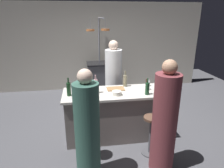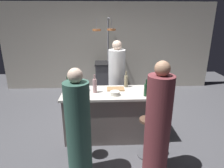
{
  "view_description": "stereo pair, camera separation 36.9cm",
  "coord_description": "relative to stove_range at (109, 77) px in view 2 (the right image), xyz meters",
  "views": [
    {
      "loc": [
        -0.53,
        -3.31,
        2.19
      ],
      "look_at": [
        0.0,
        0.15,
        1.0
      ],
      "focal_mm": 31.93,
      "sensor_mm": 36.0,
      "label": 1
    },
    {
      "loc": [
        -0.16,
        -3.34,
        2.19
      ],
      "look_at": [
        0.0,
        0.15,
        1.0
      ],
      "focal_mm": 31.93,
      "sensor_mm": 36.0,
      "label": 2
    }
  ],
  "objects": [
    {
      "name": "ground_plane",
      "position": [
        0.0,
        -2.45,
        -0.45
      ],
      "size": [
        9.0,
        9.0,
        0.0
      ],
      "primitive_type": "plane",
      "color": "#4C4C51"
    },
    {
      "name": "back_wall",
      "position": [
        0.0,
        0.4,
        0.85
      ],
      "size": [
        6.4,
        0.16,
        2.6
      ],
      "primitive_type": "cube",
      "color": "beige",
      "rests_on": "ground_plane"
    },
    {
      "name": "kitchen_island",
      "position": [
        0.0,
        -2.45,
        0.01
      ],
      "size": [
        1.8,
        0.72,
        0.9
      ],
      "color": "slate",
      "rests_on": "ground_plane"
    },
    {
      "name": "stove_range",
      "position": [
        0.0,
        0.0,
        0.0
      ],
      "size": [
        0.8,
        0.64,
        0.89
      ],
      "color": "#47474C",
      "rests_on": "ground_plane"
    },
    {
      "name": "chef",
      "position": [
        0.14,
        -1.61,
        0.35
      ],
      "size": [
        0.36,
        0.36,
        1.72
      ],
      "color": "white",
      "rests_on": "ground_plane"
    },
    {
      "name": "bar_stool_left",
      "position": [
        -0.51,
        -3.07,
        -0.07
      ],
      "size": [
        0.28,
        0.28,
        0.68
      ],
      "color": "#4C4C51",
      "rests_on": "ground_plane"
    },
    {
      "name": "guest_left",
      "position": [
        -0.5,
        -3.44,
        0.29
      ],
      "size": [
        0.34,
        0.34,
        1.6
      ],
      "color": "#33594C",
      "rests_on": "ground_plane"
    },
    {
      "name": "bar_stool_right",
      "position": [
        0.52,
        -3.07,
        -0.07
      ],
      "size": [
        0.28,
        0.28,
        0.68
      ],
      "color": "#4C4C51",
      "rests_on": "ground_plane"
    },
    {
      "name": "guest_right",
      "position": [
        0.58,
        -3.41,
        0.33
      ],
      "size": [
        0.35,
        0.35,
        1.67
      ],
      "color": "brown",
      "rests_on": "ground_plane"
    },
    {
      "name": "overhead_pot_rack",
      "position": [
        -0.05,
        -0.31,
        1.14
      ],
      "size": [
        0.55,
        1.33,
        2.17
      ],
      "color": "gray",
      "rests_on": "ground_plane"
    },
    {
      "name": "cutting_board",
      "position": [
        0.07,
        -2.32,
        0.46
      ],
      "size": [
        0.32,
        0.22,
        0.02
      ],
      "primitive_type": "cube",
      "color": "#997047",
      "rests_on": "kitchen_island"
    },
    {
      "name": "pepper_mill",
      "position": [
        0.63,
        -2.44,
        0.56
      ],
      "size": [
        0.05,
        0.05,
        0.21
      ],
      "primitive_type": "cylinder",
      "color": "#382319",
      "rests_on": "kitchen_island"
    },
    {
      "name": "wine_bottle_rose",
      "position": [
        -0.31,
        -2.46,
        0.58
      ],
      "size": [
        0.07,
        0.07,
        0.33
      ],
      "color": "#B78C8E",
      "rests_on": "kitchen_island"
    },
    {
      "name": "wine_bottle_green",
      "position": [
        0.56,
        -2.66,
        0.57
      ],
      "size": [
        0.07,
        0.07,
        0.29
      ],
      "color": "#193D23",
      "rests_on": "kitchen_island"
    },
    {
      "name": "wine_bottle_white",
      "position": [
        0.27,
        -2.18,
        0.57
      ],
      "size": [
        0.07,
        0.07,
        0.31
      ],
      "color": "gray",
      "rests_on": "kitchen_island"
    },
    {
      "name": "wine_bottle_red",
      "position": [
        -0.78,
        -2.51,
        0.58
      ],
      "size": [
        0.07,
        0.07,
        0.32
      ],
      "color": "#143319",
      "rests_on": "kitchen_island"
    },
    {
      "name": "wine_glass_by_chef",
      "position": [
        0.8,
        -2.6,
        0.56
      ],
      "size": [
        0.07,
        0.07,
        0.15
      ],
      "color": "silver",
      "rests_on": "kitchen_island"
    },
    {
      "name": "wine_glass_near_left_guest",
      "position": [
        -0.65,
        -2.22,
        0.56
      ],
      "size": [
        0.07,
        0.07,
        0.15
      ],
      "color": "silver",
      "rests_on": "kitchen_island"
    },
    {
      "name": "wine_glass_near_right_guest",
      "position": [
        0.73,
        -2.22,
        0.56
      ],
      "size": [
        0.07,
        0.07,
        0.15
      ],
      "color": "silver",
      "rests_on": "kitchen_island"
    },
    {
      "name": "mixing_bowl_ceramic",
      "position": [
        0.04,
        -2.61,
        0.49
      ],
      "size": [
        0.16,
        0.16,
        0.07
      ],
      "primitive_type": "cylinder",
      "color": "silver",
      "rests_on": "kitchen_island"
    },
    {
      "name": "mixing_bowl_blue",
      "position": [
        -0.51,
        -2.35,
        0.49
      ],
      "size": [
        0.16,
        0.16,
        0.08
      ],
      "primitive_type": "cylinder",
      "color": "#334C6B",
      "rests_on": "kitchen_island"
    }
  ]
}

